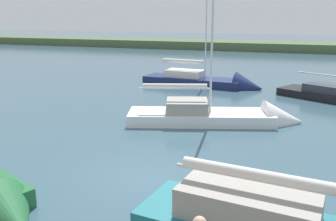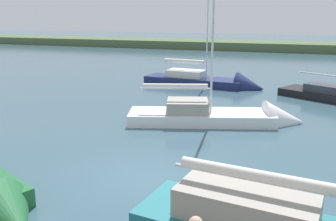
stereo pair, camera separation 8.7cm
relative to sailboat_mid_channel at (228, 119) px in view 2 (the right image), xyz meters
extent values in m
plane|color=#385666|center=(1.21, 7.13, -0.19)|extent=(200.00, 200.00, 0.00)
cube|color=#4C603D|center=(1.21, -41.62, -0.19)|extent=(180.00, 8.00, 2.40)
cube|color=white|center=(1.26, 0.40, -0.09)|extent=(7.25, 4.09, 0.90)
cone|color=white|center=(-2.54, -0.81, -0.09)|extent=(2.41, 2.55, 2.08)
cube|color=gray|center=(1.89, 0.60, 0.64)|extent=(2.39, 2.23, 0.57)
cylinder|color=silver|center=(0.83, 0.26, 4.40)|extent=(0.11, 0.11, 8.07)
cylinder|color=silver|center=(2.46, 0.78, 1.50)|extent=(3.28, 1.12, 0.09)
cylinder|color=silver|center=(2.46, 0.78, 1.62)|extent=(3.00, 1.15, 0.23)
cube|color=gray|center=(-2.27, 9.58, 0.75)|extent=(3.26, 1.83, 0.69)
cylinder|color=silver|center=(-2.42, 9.60, 1.38)|extent=(3.83, 0.54, 0.09)
cylinder|color=silver|center=(-2.42, 9.60, 1.50)|extent=(3.47, 0.65, 0.24)
cube|color=#333842|center=(-5.20, -7.10, 0.51)|extent=(3.85, 3.12, 0.48)
cylinder|color=silver|center=(-4.87, -7.28, 1.31)|extent=(3.81, 2.12, 0.08)
cube|color=navy|center=(4.44, -9.33, -0.08)|extent=(7.59, 2.83, 0.91)
cone|color=navy|center=(0.21, -8.94, -0.08)|extent=(2.13, 2.32, 2.15)
cube|color=silver|center=(5.11, -9.40, 0.63)|extent=(2.91, 1.79, 0.52)
cylinder|color=silver|center=(3.49, -9.24, 5.09)|extent=(0.10, 0.10, 9.44)
cylinder|color=silver|center=(5.25, -9.41, 1.44)|extent=(3.54, 0.41, 0.08)
cylinder|color=silver|center=(5.25, -9.41, 1.56)|extent=(3.21, 0.56, 0.27)
camera|label=1|loc=(-3.14, 17.38, 4.87)|focal=39.95mm
camera|label=2|loc=(-3.22, 17.35, 4.87)|focal=39.95mm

